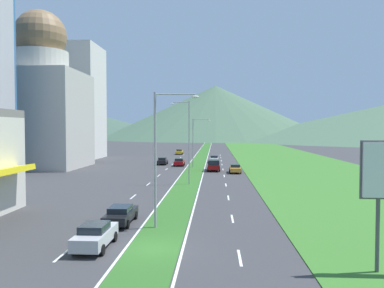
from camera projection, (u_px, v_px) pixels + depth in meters
ground_plane at (154, 250)px, 23.07m from camera, size 600.00×600.00×0.00m
grass_median at (198, 162)px, 82.91m from camera, size 3.20×240.00×0.06m
grass_verge_right at (294, 163)px, 81.66m from camera, size 24.00×240.00×0.06m
lane_dash_left_2 at (64, 254)px, 22.25m from camera, size 0.16×2.80×0.01m
lane_dash_left_3 at (109, 217)px, 31.66m from camera, size 0.16×2.80×0.01m
lane_dash_left_4 at (133, 197)px, 41.08m from camera, size 0.16×2.80×0.01m
lane_dash_left_5 at (148, 184)px, 50.49m from camera, size 0.16×2.80×0.01m
lane_dash_left_6 at (159, 175)px, 59.90m from camera, size 0.16×2.80×0.01m
lane_dash_left_7 at (167, 169)px, 69.31m from camera, size 0.16×2.80×0.01m
lane_dash_left_8 at (172, 164)px, 78.72m from camera, size 0.16×2.80×0.01m
lane_dash_left_9 at (177, 161)px, 88.13m from camera, size 0.16×2.80×0.01m
lane_dash_left_10 at (181, 158)px, 97.55m from camera, size 0.16×2.80×0.01m
lane_dash_left_11 at (184, 155)px, 106.96m from camera, size 0.16×2.80×0.01m
lane_dash_right_2 at (240, 258)px, 21.64m from camera, size 0.16×2.80×0.01m
lane_dash_right_3 at (232, 219)px, 31.05m from camera, size 0.16×2.80×0.01m
lane_dash_right_4 at (228, 198)px, 40.46m from camera, size 0.16×2.80×0.01m
lane_dash_right_5 at (226, 185)px, 49.87m from camera, size 0.16×2.80×0.01m
lane_dash_right_6 at (224, 176)px, 59.28m from camera, size 0.16×2.80×0.01m
lane_dash_right_7 at (223, 169)px, 68.69m from camera, size 0.16×2.80×0.01m
lane_dash_right_8 at (222, 165)px, 78.10m from camera, size 0.16×2.80×0.01m
lane_dash_right_9 at (221, 161)px, 87.52m from camera, size 0.16×2.80×0.01m
lane_dash_right_10 at (221, 158)px, 96.93m from camera, size 0.16×2.80×0.01m
lane_dash_right_11 at (220, 155)px, 106.34m from camera, size 0.16×2.80×0.01m
edge_line_median_left at (190, 162)px, 83.02m from camera, size 0.16×240.00×0.01m
edge_line_median_right at (206, 163)px, 82.81m from camera, size 0.16×240.00×0.01m
domed_building at (41, 103)px, 72.07m from camera, size 15.35×15.35×29.44m
midrise_colored at (74, 102)px, 94.75m from camera, size 12.89×12.89×27.71m
hill_far_left at (82, 124)px, 320.47m from camera, size 168.49×168.49×22.90m
hill_far_center at (215, 112)px, 281.91m from camera, size 168.03×168.03×39.06m
street_lamp_near at (160, 150)px, 27.88m from camera, size 3.29×0.38×9.96m
street_lamp_mid at (187, 138)px, 49.94m from camera, size 2.59×0.30×10.94m
street_lamp_far at (195, 139)px, 72.12m from camera, size 3.37×0.49×9.24m
car_0 at (163, 161)px, 78.14m from camera, size 1.90×4.19×1.48m
car_2 at (214, 159)px, 83.02m from camera, size 1.95×4.18×1.53m
car_4 at (179, 152)px, 109.70m from camera, size 1.91×4.34×1.45m
car_5 at (179, 162)px, 75.36m from camera, size 1.99×4.02×1.50m
car_6 at (121, 214)px, 29.44m from camera, size 1.91×4.75×1.38m
car_7 at (235, 168)px, 63.41m from camera, size 1.89×4.32×1.42m
car_8 at (95, 235)px, 23.39m from camera, size 1.87×4.44×1.53m
pickup_truck_0 at (214, 165)px, 66.35m from camera, size 2.18×5.40×2.00m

